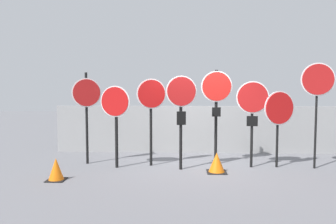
# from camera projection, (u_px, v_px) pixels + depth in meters

# --- Properties ---
(ground_plane) EXTENTS (40.00, 40.00, 0.00)m
(ground_plane) POSITION_uv_depth(u_px,v_px,m) (198.00, 166.00, 8.62)
(ground_plane) COLOR slate
(fence_back) EXTENTS (8.90, 0.12, 1.49)m
(fence_back) POSITION_uv_depth(u_px,v_px,m) (196.00, 129.00, 10.39)
(fence_back) COLOR gray
(fence_back) RESTS_ON ground
(stop_sign_0) EXTENTS (0.72, 0.35, 2.48)m
(stop_sign_0) POSITION_uv_depth(u_px,v_px,m) (87.00, 101.00, 8.78)
(stop_sign_0) COLOR black
(stop_sign_0) RESTS_ON ground
(stop_sign_1) EXTENTS (0.78, 0.21, 2.12)m
(stop_sign_1) POSITION_uv_depth(u_px,v_px,m) (115.00, 110.00, 8.34)
(stop_sign_1) COLOR black
(stop_sign_1) RESTS_ON ground
(stop_sign_2) EXTENTS (0.75, 0.30, 2.30)m
(stop_sign_2) POSITION_uv_depth(u_px,v_px,m) (151.00, 103.00, 8.55)
(stop_sign_2) COLOR black
(stop_sign_2) RESTS_ON ground
(stop_sign_3) EXTENTS (0.77, 0.20, 2.37)m
(stop_sign_3) POSITION_uv_depth(u_px,v_px,m) (181.00, 103.00, 8.13)
(stop_sign_3) COLOR black
(stop_sign_3) RESTS_ON ground
(stop_sign_4) EXTENTS (0.82, 0.15, 2.54)m
(stop_sign_4) POSITION_uv_depth(u_px,v_px,m) (216.00, 98.00, 8.68)
(stop_sign_4) COLOR black
(stop_sign_4) RESTS_ON ground
(stop_sign_5) EXTENTS (0.82, 0.16, 2.23)m
(stop_sign_5) POSITION_uv_depth(u_px,v_px,m) (252.00, 105.00, 8.37)
(stop_sign_5) COLOR black
(stop_sign_5) RESTS_ON ground
(stop_sign_6) EXTENTS (0.83, 0.33, 1.99)m
(stop_sign_6) POSITION_uv_depth(u_px,v_px,m) (279.00, 112.00, 8.38)
(stop_sign_6) COLOR black
(stop_sign_6) RESTS_ON ground
(stop_sign_7) EXTENTS (0.83, 0.14, 2.69)m
(stop_sign_7) POSITION_uv_depth(u_px,v_px,m) (318.00, 87.00, 8.21)
(stop_sign_7) COLOR black
(stop_sign_7) RESTS_ON ground
(traffic_cone_0) EXTENTS (0.40, 0.40, 0.50)m
(traffic_cone_0) POSITION_uv_depth(u_px,v_px,m) (56.00, 169.00, 7.29)
(traffic_cone_0) COLOR black
(traffic_cone_0) RESTS_ON ground
(traffic_cone_1) EXTENTS (0.47, 0.47, 0.49)m
(traffic_cone_1) POSITION_uv_depth(u_px,v_px,m) (217.00, 163.00, 7.98)
(traffic_cone_1) COLOR black
(traffic_cone_1) RESTS_ON ground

